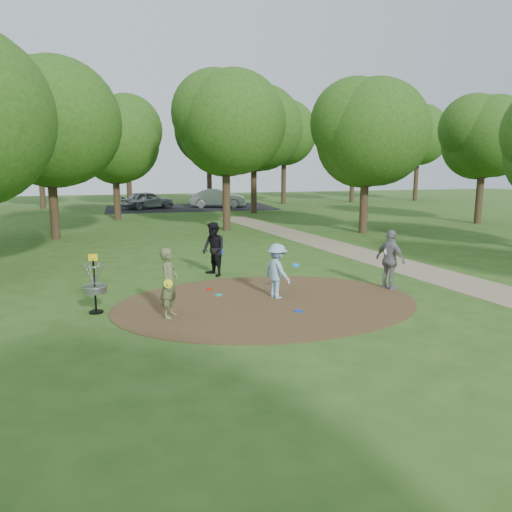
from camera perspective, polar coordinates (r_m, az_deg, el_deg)
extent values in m
plane|color=#2D5119|center=(13.74, 1.31, -5.41)|extent=(100.00, 100.00, 0.00)
cylinder|color=#47301C|center=(13.74, 1.31, -5.37)|extent=(8.40, 8.40, 0.02)
cube|color=#8C7A5B|center=(18.29, 19.38, -1.94)|extent=(7.55, 39.89, 0.01)
cube|color=black|center=(43.22, -7.47, 5.52)|extent=(14.00, 8.00, 0.01)
imported|color=#5C683C|center=(12.49, -9.88, -3.05)|extent=(0.66, 0.76, 1.75)
cylinder|color=#DCED1A|center=(12.22, -10.01, -3.12)|extent=(0.22, 0.05, 0.22)
imported|color=#93BDDB|center=(14.08, 2.43, -1.73)|extent=(0.91, 1.16, 1.57)
cylinder|color=#0D89EB|center=(14.28, 4.57, -1.04)|extent=(0.26, 0.26, 0.08)
imported|color=black|center=(16.89, -4.87, 0.77)|extent=(0.97, 1.08, 1.83)
cylinder|color=#0C20D3|center=(16.94, -4.14, 0.47)|extent=(0.23, 0.08, 0.22)
imported|color=gray|center=(15.55, 15.11, -0.42)|extent=(0.76, 1.16, 1.83)
cylinder|color=white|center=(15.45, 14.75, 0.48)|extent=(0.23, 0.12, 0.22)
cylinder|color=#17BCA9|center=(14.51, -4.29, -4.45)|extent=(0.22, 0.22, 0.02)
cylinder|color=#0B39C9|center=(12.97, 4.88, -6.29)|extent=(0.22, 0.22, 0.02)
cylinder|color=red|center=(15.20, -5.36, -3.77)|extent=(0.22, 0.22, 0.02)
imported|color=#93979A|center=(42.73, -12.27, 6.28)|extent=(4.59, 3.12, 1.45)
imported|color=#A5AAAD|center=(43.17, -4.37, 6.60)|extent=(4.98, 2.62, 1.56)
cylinder|color=black|center=(13.36, -17.95, -3.41)|extent=(0.05, 0.05, 1.35)
cylinder|color=black|center=(13.52, -17.79, -6.11)|extent=(0.36, 0.36, 0.04)
cylinder|color=gray|center=(13.37, -17.93, -3.64)|extent=(0.60, 0.60, 0.16)
torus|color=gray|center=(13.35, -17.95, -3.31)|extent=(0.63, 0.63, 0.03)
torus|color=gray|center=(13.23, -18.09, -1.00)|extent=(0.58, 0.58, 0.02)
cube|color=yellow|center=(13.20, -18.14, -0.15)|extent=(0.22, 0.02, 0.18)
cylinder|color=#332316|center=(26.93, -22.15, 5.82)|extent=(0.44, 0.44, 3.80)
sphere|color=#254612|center=(26.92, -22.70, 13.48)|extent=(6.20, 6.20, 6.20)
cylinder|color=#332316|center=(28.31, -3.42, 7.16)|extent=(0.44, 0.44, 4.18)
sphere|color=#254612|center=(28.32, -3.50, 14.57)|extent=(5.70, 5.70, 5.70)
cylinder|color=#332316|center=(27.84, 12.24, 6.30)|extent=(0.44, 0.44, 3.61)
sphere|color=#254612|center=(27.80, 12.52, 13.20)|extent=(5.64, 5.64, 5.64)
cylinder|color=#332316|center=(34.73, -15.64, 6.81)|extent=(0.44, 0.44, 3.42)
sphere|color=#254612|center=(34.68, -15.90, 11.90)|extent=(5.01, 5.01, 5.01)
cylinder|color=#332316|center=(37.97, -0.25, 8.21)|extent=(0.44, 0.44, 4.37)
sphere|color=#254612|center=(38.01, -0.25, 14.12)|extent=(6.30, 6.30, 6.30)
cylinder|color=#332316|center=(34.46, 24.19, 6.56)|extent=(0.44, 0.44, 3.80)
sphere|color=#254612|center=(34.44, 24.61, 11.98)|extent=(4.97, 4.97, 4.97)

